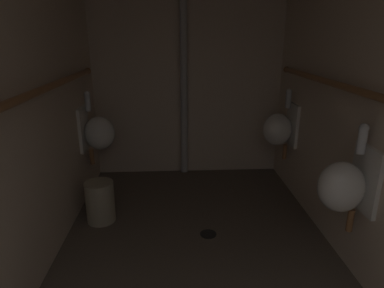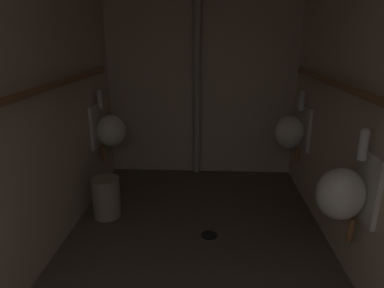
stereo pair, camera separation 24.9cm
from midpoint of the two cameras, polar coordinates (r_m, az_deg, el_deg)
The scene contains 11 objects.
floor at distance 2.50m, azimuth 3.27°, elevation -23.17°, with size 2.29×4.06×0.08m, color brown.
wall_left at distance 2.21m, azimuth -26.45°, elevation 4.91°, with size 0.06×4.06×2.35m, color beige.
wall_back at distance 3.90m, azimuth 3.50°, elevation 11.71°, with size 2.29×0.06×2.35m, color beige.
urinal_left_mid at distance 3.51m, azimuth -12.08°, elevation 2.41°, with size 0.32×0.30×0.76m.
urinal_right_mid at distance 2.34m, azimuth 27.46°, elevation -7.41°, with size 0.32×0.30×0.76m.
urinal_right_far at distance 3.56m, azimuth 18.65°, elevation 2.09°, with size 0.32×0.30×0.76m.
supply_pipe_left at distance 2.16m, azimuth -24.64°, elevation 7.39°, with size 0.06×3.22×0.06m.
supply_pipe_right at distance 2.19m, azimuth 31.98°, elevation 6.46°, with size 0.06×3.29×0.06m.
standpipe_back_wall at distance 3.79m, azimuth 2.76°, elevation 11.54°, with size 0.08×0.08×2.30m, color #B2B2B2.
floor_drain at distance 2.92m, azimuth 5.50°, elevation -15.30°, with size 0.14×0.14×0.01m, color black.
waste_bin at distance 3.17m, azimuth -12.25°, elevation -8.97°, with size 0.25×0.25×0.38m, color #9E937A.
Camera 2 is at (0.09, 0.09, 1.61)m, focal length 31.13 mm.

